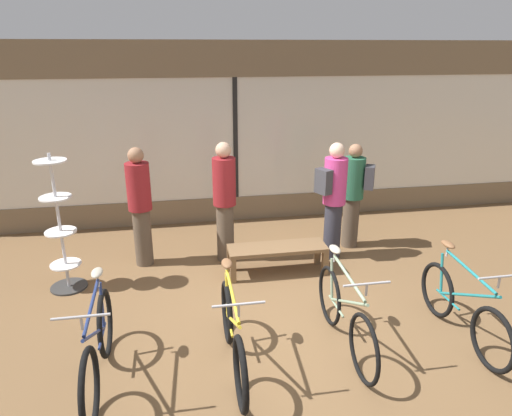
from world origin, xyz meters
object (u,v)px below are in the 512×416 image
at_px(bicycle_far_left, 98,349).
at_px(customer_near_rack, 140,205).
at_px(bicycle_left, 233,336).
at_px(customer_by_window, 354,193).
at_px(bicycle_far_right, 462,308).
at_px(customer_near_bench, 333,197).
at_px(accessory_rack, 61,236).
at_px(bicycle_right, 345,315).
at_px(display_bench, 277,251).
at_px(customer_mid_floor, 225,199).

relative_size(bicycle_far_left, customer_near_rack, 0.96).
relative_size(bicycle_left, customer_near_rack, 0.96).
bearing_deg(customer_near_rack, customer_by_window, 1.42).
distance_m(bicycle_far_right, customer_by_window, 2.67).
bearing_deg(customer_by_window, customer_near_bench, -142.92).
bearing_deg(bicycle_far_right, customer_near_bench, 107.80).
bearing_deg(customer_near_rack, bicycle_left, -68.82).
xyz_separation_m(accessory_rack, customer_near_rack, (0.98, 0.57, 0.18)).
bearing_deg(bicycle_far_right, bicycle_right, 177.03).
xyz_separation_m(bicycle_far_right, accessory_rack, (-4.53, 1.96, 0.39)).
distance_m(bicycle_far_left, display_bench, 2.92).
distance_m(bicycle_far_right, display_bench, 2.51).
relative_size(customer_mid_floor, customer_near_bench, 1.01).
bearing_deg(customer_mid_floor, display_bench, -40.94).
distance_m(customer_near_rack, customer_near_bench, 2.84).
bearing_deg(display_bench, accessory_rack, 178.55).
xyz_separation_m(bicycle_far_right, customer_near_bench, (-0.72, 2.25, 0.60)).
xyz_separation_m(customer_near_rack, customer_by_window, (3.29, 0.08, -0.03)).
bearing_deg(customer_near_bench, bicycle_left, -128.12).
bearing_deg(bicycle_left, customer_near_rack, 111.18).
distance_m(display_bench, customer_near_rack, 2.09).
bearing_deg(customer_near_bench, display_bench, -158.25).
bearing_deg(bicycle_right, bicycle_far_left, -176.90).
relative_size(bicycle_right, accessory_rack, 0.92).
distance_m(accessory_rack, customer_by_window, 4.32).
xyz_separation_m(bicycle_left, bicycle_far_right, (2.55, 0.07, -0.01)).
relative_size(bicycle_left, customer_mid_floor, 0.94).
distance_m(bicycle_right, display_bench, 1.84).
bearing_deg(bicycle_far_left, customer_mid_floor, 59.38).
distance_m(bicycle_left, bicycle_right, 1.22).
xyz_separation_m(display_bench, customer_by_window, (1.39, 0.72, 0.57)).
bearing_deg(display_bench, bicycle_left, -114.54).
height_order(customer_mid_floor, customer_near_bench, customer_mid_floor).
distance_m(bicycle_left, customer_near_bench, 3.01).
xyz_separation_m(bicycle_far_right, customer_by_window, (-0.26, 2.60, 0.54)).
xyz_separation_m(accessory_rack, display_bench, (2.87, -0.07, -0.42)).
height_order(bicycle_far_left, customer_by_window, customer_by_window).
xyz_separation_m(bicycle_far_left, bicycle_far_right, (3.83, 0.07, -0.02)).
relative_size(bicycle_far_left, customer_near_bench, 0.95).
bearing_deg(accessory_rack, customer_mid_floor, 13.11).
height_order(bicycle_far_right, customer_near_bench, customer_near_bench).
distance_m(customer_near_rack, customer_by_window, 3.29).
bearing_deg(bicycle_far_right, accessory_rack, 156.65).
distance_m(bicycle_far_left, customer_near_rack, 2.66).
bearing_deg(customer_by_window, bicycle_left, -130.53).
distance_m(display_bench, customer_near_bench, 1.18).
xyz_separation_m(bicycle_far_left, customer_near_rack, (0.28, 2.59, 0.55)).
bearing_deg(customer_mid_floor, bicycle_far_left, -120.62).
bearing_deg(bicycle_far_left, bicycle_left, -0.03).
distance_m(accessory_rack, customer_near_bench, 3.82).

